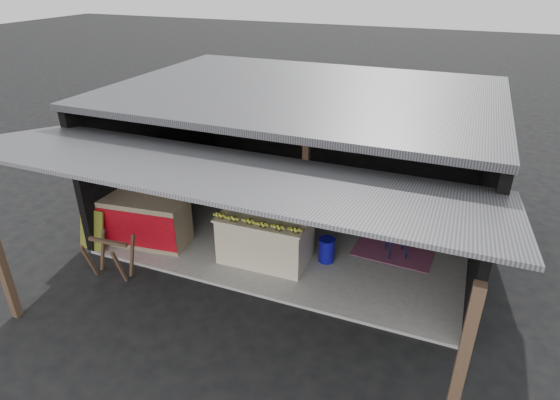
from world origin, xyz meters
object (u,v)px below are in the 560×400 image
at_px(sawhorse, 110,254).
at_px(plastic_chair, 397,230).
at_px(white_crate, 281,214).
at_px(water_barrel, 327,251).
at_px(neighbor_stall, 145,218).
at_px(banana_table, 266,237).

relative_size(sawhorse, plastic_chair, 0.91).
bearing_deg(sawhorse, plastic_chair, 25.63).
bearing_deg(plastic_chair, sawhorse, -172.32).
relative_size(white_crate, water_barrel, 2.23).
distance_m(neighbor_stall, sawhorse, 1.18).
bearing_deg(banana_table, white_crate, 92.08).
relative_size(banana_table, plastic_chair, 1.99).
xyz_separation_m(banana_table, white_crate, (-0.05, 0.91, 0.03)).
height_order(water_barrel, plastic_chair, plastic_chair).
distance_m(neighbor_stall, water_barrel, 3.65).
bearing_deg(neighbor_stall, white_crate, 20.40).
xyz_separation_m(banana_table, neighbor_stall, (-2.48, -0.33, 0.05)).
relative_size(sawhorse, water_barrel, 1.76).
xyz_separation_m(banana_table, plastic_chair, (2.25, 1.15, 0.04)).
xyz_separation_m(white_crate, sawhorse, (-2.33, -2.41, -0.07)).
bearing_deg(white_crate, plastic_chair, 3.06).
relative_size(banana_table, sawhorse, 2.19).
distance_m(white_crate, sawhorse, 3.36).
height_order(white_crate, plastic_chair, white_crate).
bearing_deg(neighbor_stall, water_barrel, 4.29).
bearing_deg(neighbor_stall, plastic_chair, 10.68).
bearing_deg(plastic_chair, banana_table, -174.99).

